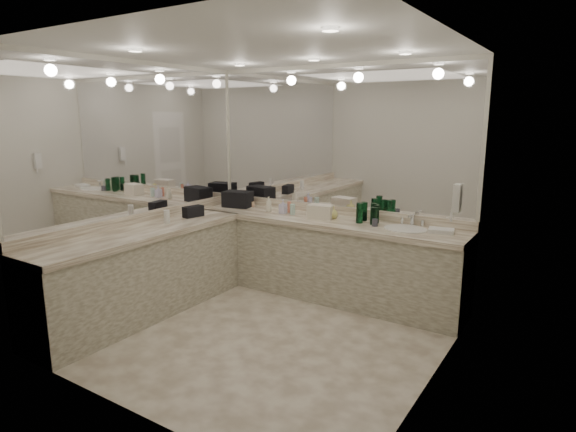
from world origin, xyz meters
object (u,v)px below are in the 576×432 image
Objects in this scene: sink at (405,230)px; cream_cosmetic_case at (320,212)px; soap_bottle_b at (283,206)px; soap_bottle_c at (333,212)px; wall_phone at (457,198)px; hand_towel at (441,231)px; black_toiletry_bag at (238,199)px; soap_bottle_a at (269,204)px.

sink is 1.60× the size of cream_cosmetic_case.
soap_bottle_b reaches higher than soap_bottle_c.
sink is at bearing -8.74° from cream_cosmetic_case.
sink is at bearing 140.43° from wall_phone.
cream_cosmetic_case reaches higher than hand_towel.
black_toiletry_bag reaches higher than soap_bottle_c.
hand_towel is 1.21m from soap_bottle_c.
soap_bottle_a is at bearing 167.81° from wall_phone.
soap_bottle_b is at bearing 170.01° from cream_cosmetic_case.
soap_bottle_c is at bearing 4.49° from soap_bottle_a.
soap_bottle_b is (-1.83, -0.06, 0.06)m from hand_towel.
black_toiletry_bag is at bearing 179.02° from sink.
sink is 2.21m from black_toiletry_bag.
soap_bottle_c is at bearing 179.43° from hand_towel.
soap_bottle_a is 1.25× the size of soap_bottle_c.
wall_phone is 0.87× the size of cream_cosmetic_case.
soap_bottle_a reaches higher than sink.
soap_bottle_a is at bearing 179.13° from soap_bottle_b.
soap_bottle_b is at bearing -3.54° from black_toiletry_bag.
black_toiletry_bag reaches higher than sink.
wall_phone reaches higher than soap_bottle_b.
soap_bottle_c is (0.12, 0.07, -0.01)m from cream_cosmetic_case.
soap_bottle_c is at bearing 22.07° from cream_cosmetic_case.
hand_towel is (-0.26, 0.55, -0.43)m from wall_phone.
soap_bottle_b is 0.63m from soap_bottle_c.
soap_bottle_a is (-2.30, 0.50, -0.36)m from wall_phone.
soap_bottle_b reaches higher than hand_towel.
soap_bottle_c is (-0.86, 0.06, 0.08)m from sink.
wall_phone is (0.61, -0.50, 0.46)m from sink.
hand_towel is 1.31× the size of soap_bottle_a.
sink is 2.41× the size of soap_bottle_a.
sink is 1.27× the size of black_toiletry_bag.
soap_bottle_a is (-0.71, 0.01, 0.01)m from cream_cosmetic_case.
cream_cosmetic_case is at bearing -179.33° from sink.
hand_towel is at bearing 0.28° from black_toiletry_bag.
hand_towel is at bearing 115.19° from wall_phone.
sink is 1.49m from soap_bottle_b.
cream_cosmetic_case is 1.63× the size of soap_bottle_b.
soap_bottle_a is 0.83m from soap_bottle_c.
wall_phone is 1.62m from soap_bottle_c.
soap_bottle_c is at bearing 175.89° from sink.
cream_cosmetic_case is 0.14m from soap_bottle_c.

